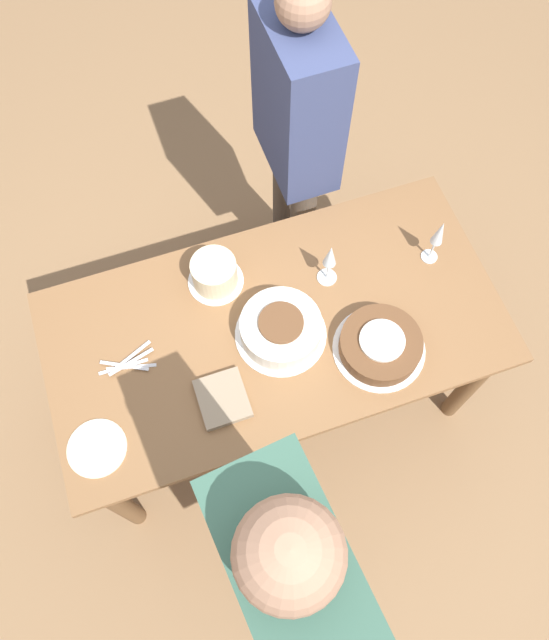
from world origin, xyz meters
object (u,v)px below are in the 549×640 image
cake_center_white (281,329)px  cake_front_chocolate (380,345)px  wine_glass_near (330,258)px  person_watching (297,127)px  person_cutting (284,570)px  cake_back_decorated (214,273)px  wine_glass_far (439,235)px

cake_center_white → cake_front_chocolate: 0.34m
wine_glass_near → person_watching: person_watching is taller
cake_center_white → person_watching: (0.31, 0.71, 0.13)m
cake_center_white → cake_front_chocolate: cake_center_white is taller
cake_center_white → person_watching: bearing=66.4°
person_cutting → person_watching: size_ratio=1.13×
cake_front_chocolate → cake_back_decorated: cake_back_decorated is taller
cake_center_white → wine_glass_far: (0.62, 0.12, 0.10)m
wine_glass_far → cake_back_decorated: bearing=168.5°
cake_front_chocolate → wine_glass_far: size_ratio=1.41×
person_watching → cake_front_chocolate: bearing=-1.4°
person_watching → person_cutting: bearing=-22.1°
cake_back_decorated → person_watching: person_watching is taller
cake_back_decorated → wine_glass_near: (0.39, -0.12, 0.08)m
cake_center_white → wine_glass_near: (0.23, 0.16, 0.09)m
person_watching → cake_back_decorated: bearing=-47.9°
cake_front_chocolate → person_watching: (0.01, 0.87, 0.14)m
cake_center_white → cake_front_chocolate: size_ratio=1.00×
cake_front_chocolate → cake_center_white: bearing=151.8°
cake_front_chocolate → person_watching: size_ratio=0.21×
person_cutting → wine_glass_near: bearing=-34.5°
person_cutting → person_watching: person_cutting is taller
cake_back_decorated → wine_glass_far: wine_glass_far is taller
wine_glass_far → person_cutting: person_cutting is taller
cake_back_decorated → wine_glass_near: 0.41m
cake_back_decorated → person_watching: bearing=43.1°
wine_glass_near → wine_glass_far: bearing=-6.1°
cake_back_decorated → wine_glass_near: wine_glass_near is taller
person_cutting → person_watching: 1.55m
person_cutting → cake_front_chocolate: bearing=-50.0°
cake_back_decorated → person_watching: (0.46, 0.43, 0.12)m
cake_back_decorated → wine_glass_near: size_ratio=0.95×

